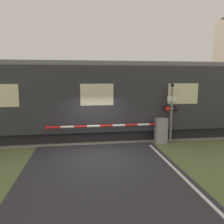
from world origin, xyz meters
TOP-DOWN VIEW (x-y plane):
  - ground_plane at (0.00, 0.00)m, footprint 80.00×80.00m
  - track_bed at (0.00, 3.12)m, footprint 36.00×3.20m
  - train at (0.07, 3.12)m, footprint 16.74×2.88m
  - crossing_barrier at (2.92, 1.40)m, footprint 6.20×0.44m
  - signal_post at (3.92, 1.35)m, footprint 0.80×0.26m

SIDE VIEW (x-z plane):
  - ground_plane at x=0.00m, z-range 0.00..0.00m
  - track_bed at x=0.00m, z-range -0.04..0.09m
  - crossing_barrier at x=2.92m, z-range 0.06..1.39m
  - signal_post at x=3.92m, z-range 0.21..3.34m
  - train at x=0.07m, z-range 0.05..4.31m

